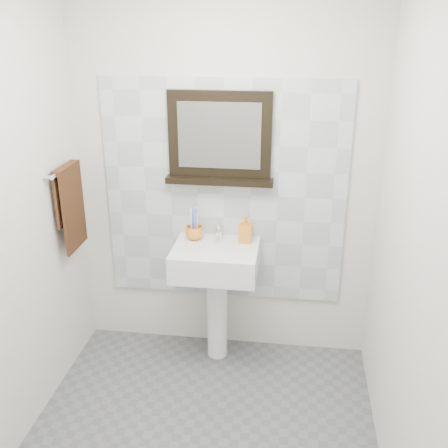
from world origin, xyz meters
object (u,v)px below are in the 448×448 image
at_px(toothbrush_cup, 194,233).
at_px(hand_towel, 70,201).
at_px(pedestal_sink, 216,272).
at_px(framed_mirror, 220,140).
at_px(soap_dispenser, 246,229).

relative_size(toothbrush_cup, hand_towel, 0.21).
bearing_deg(pedestal_sink, framed_mirror, 89.72).
height_order(soap_dispenser, framed_mirror, framed_mirror).
height_order(pedestal_sink, hand_towel, hand_towel).
height_order(pedestal_sink, framed_mirror, framed_mirror).
relative_size(pedestal_sink, soap_dispenser, 5.27).
bearing_deg(toothbrush_cup, hand_towel, -165.75).
xyz_separation_m(framed_mirror, hand_towel, (-0.92, -0.28, -0.36)).
bearing_deg(hand_towel, framed_mirror, 16.81).
xyz_separation_m(toothbrush_cup, framed_mirror, (0.16, 0.09, 0.61)).
distance_m(soap_dispenser, hand_towel, 1.14).
height_order(toothbrush_cup, framed_mirror, framed_mirror).
xyz_separation_m(soap_dispenser, framed_mirror, (-0.18, 0.08, 0.57)).
bearing_deg(toothbrush_cup, pedestal_sink, -32.39).
bearing_deg(soap_dispenser, hand_towel, -165.05).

